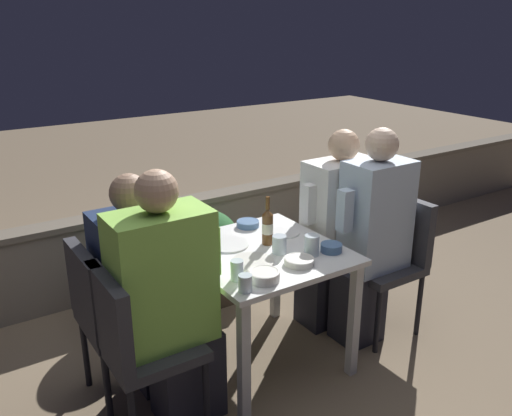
{
  "coord_description": "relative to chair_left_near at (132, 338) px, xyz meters",
  "views": [
    {
      "loc": [
        -1.49,
        -2.22,
        1.89
      ],
      "look_at": [
        0.0,
        0.06,
        0.92
      ],
      "focal_mm": 38.0,
      "sensor_mm": 36.0,
      "label": 1
    }
  ],
  "objects": [
    {
      "name": "glass_cup_4",
      "position": [
        0.49,
        -0.18,
        0.22
      ],
      "size": [
        0.06,
        0.06,
        0.08
      ],
      "color": "silver",
      "rests_on": "dining_table"
    },
    {
      "name": "ground_plane",
      "position": [
        0.81,
        0.16,
        -0.53
      ],
      "size": [
        16.0,
        16.0,
        0.0
      ],
      "primitive_type": "plane",
      "color": "#847056"
    },
    {
      "name": "glass_cup_0",
      "position": [
        0.86,
        0.08,
        0.22
      ],
      "size": [
        0.08,
        0.08,
        0.1
      ],
      "color": "silver",
      "rests_on": "dining_table"
    },
    {
      "name": "chair_left_near",
      "position": [
        0.0,
        0.0,
        0.0
      ],
      "size": [
        0.42,
        0.42,
        0.86
      ],
      "color": "#333338",
      "rests_on": "ground_plane"
    },
    {
      "name": "parapet_wall",
      "position": [
        0.81,
        1.44,
        -0.22
      ],
      "size": [
        9.0,
        0.18,
        0.6
      ],
      "color": "gray",
      "rests_on": "ground_plane"
    },
    {
      "name": "bowl_0",
      "position": [
        1.11,
        -0.06,
        0.2
      ],
      "size": [
        0.12,
        0.12,
        0.04
      ],
      "color": "#4C709E",
      "rests_on": "dining_table"
    },
    {
      "name": "person_blue_shirt",
      "position": [
        1.5,
        0.04,
        0.13
      ],
      "size": [
        0.47,
        0.26,
        1.31
      ],
      "color": "#282833",
      "rests_on": "ground_plane"
    },
    {
      "name": "glass_cup_3",
      "position": [
        0.99,
        -0.03,
        0.23
      ],
      "size": [
        0.08,
        0.08,
        0.11
      ],
      "color": "silver",
      "rests_on": "dining_table"
    },
    {
      "name": "plate_0",
      "position": [
        0.69,
        0.31,
        0.18
      ],
      "size": [
        0.23,
        0.23,
        0.01
      ],
      "color": "white",
      "rests_on": "dining_table"
    },
    {
      "name": "dining_table",
      "position": [
        0.81,
        0.16,
        0.07
      ],
      "size": [
        0.8,
        0.84,
        0.7
      ],
      "color": "white",
      "rests_on": "ground_plane"
    },
    {
      "name": "bowl_1",
      "position": [
        0.87,
        -0.09,
        0.19
      ],
      "size": [
        0.15,
        0.15,
        0.03
      ],
      "color": "silver",
      "rests_on": "dining_table"
    },
    {
      "name": "glass_cup_2",
      "position": [
        0.51,
        -0.06,
        0.22
      ],
      "size": [
        0.06,
        0.06,
        0.1
      ],
      "color": "silver",
      "rests_on": "dining_table"
    },
    {
      "name": "plate_1",
      "position": [
        0.68,
        0.06,
        0.18
      ],
      "size": [
        0.22,
        0.22,
        0.01
      ],
      "color": "silver",
      "rests_on": "dining_table"
    },
    {
      "name": "bowl_3",
      "position": [
        0.62,
        -0.14,
        0.2
      ],
      "size": [
        0.15,
        0.15,
        0.05
      ],
      "color": "silver",
      "rests_on": "dining_table"
    },
    {
      "name": "person_navy_jumper",
      "position": [
        0.19,
        0.31,
        0.07
      ],
      "size": [
        0.48,
        0.26,
        1.2
      ],
      "color": "#282833",
      "rests_on": "ground_plane"
    },
    {
      "name": "chair_left_far",
      "position": [
        -0.01,
        0.31,
        0.0
      ],
      "size": [
        0.42,
        0.42,
        0.86
      ],
      "color": "#333338",
      "rests_on": "ground_plane"
    },
    {
      "name": "bowl_2",
      "position": [
        0.93,
        0.49,
        0.2
      ],
      "size": [
        0.13,
        0.13,
        0.04
      ],
      "color": "#4C709E",
      "rests_on": "dining_table"
    },
    {
      "name": "chair_right_far",
      "position": [
        1.65,
        0.31,
        0.0
      ],
      "size": [
        0.42,
        0.42,
        0.86
      ],
      "color": "#333338",
      "rests_on": "ground_plane"
    },
    {
      "name": "planter_hedge",
      "position": [
        0.66,
        0.98,
        -0.16
      ],
      "size": [
        0.91,
        0.47,
        0.65
      ],
      "color": "brown",
      "rests_on": "ground_plane"
    },
    {
      "name": "plate_2",
      "position": [
        1.04,
        0.29,
        0.18
      ],
      "size": [
        0.19,
        0.19,
        0.01
      ],
      "color": "white",
      "rests_on": "dining_table"
    },
    {
      "name": "person_green_blouse",
      "position": [
        0.19,
        -0.0,
        0.12
      ],
      "size": [
        0.51,
        0.26,
        1.29
      ],
      "color": "#282833",
      "rests_on": "ground_plane"
    },
    {
      "name": "person_white_polo",
      "position": [
        1.46,
        0.31,
        0.1
      ],
      "size": [
        0.51,
        0.26,
        1.26
      ],
      "color": "#282833",
      "rests_on": "ground_plane"
    },
    {
      "name": "beer_bottle",
      "position": [
        0.88,
        0.21,
        0.28
      ],
      "size": [
        0.06,
        0.06,
        0.27
      ],
      "color": "brown",
      "rests_on": "dining_table"
    },
    {
      "name": "glass_cup_1",
      "position": [
        0.52,
        0.17,
        0.23
      ],
      "size": [
        0.06,
        0.06,
        0.1
      ],
      "color": "silver",
      "rests_on": "dining_table"
    },
    {
      "name": "chair_right_near",
      "position": [
        1.69,
        0.04,
        0.0
      ],
      "size": [
        0.42,
        0.42,
        0.86
      ],
      "color": "#333338",
      "rests_on": "ground_plane"
    }
  ]
}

